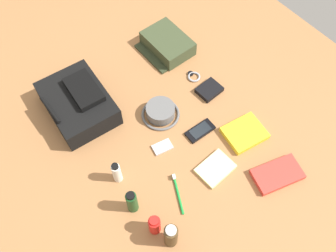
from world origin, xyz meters
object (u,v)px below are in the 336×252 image
travel_guidebook (244,133)px  backpack (78,103)px  cologne_bottle (171,236)px  bucket_hat (161,112)px  cell_phone (200,131)px  toiletry_pouch (167,44)px  paperback_novel (277,174)px  toothbrush (177,191)px  toothpaste_tube (117,172)px  wristwatch (194,76)px  notepad (215,168)px  shampoo_bottle (132,202)px  sunscreen_spray (155,225)px  wallet (209,90)px  media_player (162,147)px

travel_guidebook → backpack: bearing=41.8°
cologne_bottle → bucket_hat: bearing=-33.5°
cologne_bottle → travel_guidebook: cologne_bottle is taller
travel_guidebook → cell_phone: 0.20m
toiletry_pouch → cell_phone: bearing=159.0°
paperback_novel → cologne_bottle: bearing=83.0°
toothbrush → backpack: bearing=9.8°
toiletry_pouch → toothpaste_tube: (-0.44, 0.60, 0.02)m
cologne_bottle → wristwatch: 0.79m
wristwatch → toothbrush: bearing=133.7°
paperback_novel → notepad: size_ratio=1.51×
paperback_novel → shampoo_bottle: bearing=65.0°
travel_guidebook → notepad: travel_guidebook is taller
bucket_hat → travel_guidebook: (-0.31, -0.23, -0.01)m
sunscreen_spray → notepad: 0.36m
cell_phone → wallet: 0.23m
wristwatch → notepad: (-0.43, 0.24, 0.00)m
backpack → shampoo_bottle: shampoo_bottle is taller
wallet → notepad: wallet is taller
toiletry_pouch → toothbrush: (-0.63, 0.44, -0.03)m
toiletry_pouch → bucket_hat: toiletry_pouch is taller
paperback_novel → toiletry_pouch: bearing=-4.7°
cologne_bottle → sunscreen_spray: size_ratio=1.34×
cologne_bottle → toothpaste_tube: (0.33, 0.01, -0.01)m
wristwatch → wallet: size_ratio=0.65×
travel_guidebook → wallet: size_ratio=1.73×
bucket_hat → wristwatch: bucket_hat is taller
paperback_novel → travel_guidebook: bearing=-7.4°
shampoo_bottle → notepad: 0.38m
media_player → wallet: size_ratio=0.84×
media_player → toothbrush: bearing=159.1°
media_player → wristwatch: (0.21, -0.35, 0.00)m
backpack → wallet: (-0.29, -0.54, -0.04)m
toiletry_pouch → sunscreen_spray: sunscreen_spray is taller
bucket_hat → wallet: (-0.04, -0.26, -0.01)m
shampoo_bottle → toothbrush: size_ratio=0.90×
toothpaste_tube → toothbrush: (-0.20, -0.16, -0.05)m
shampoo_bottle → cell_phone: (0.10, -0.44, -0.06)m
travel_guidebook → media_player: bearing=62.1°
backpack → wallet: bearing=-118.2°
travel_guidebook → toothpaste_tube: bearing=72.9°
toothpaste_tube → cell_phone: size_ratio=0.95×
backpack → travel_guidebook: backpack is taller
toothpaste_tube → wallet: (0.10, -0.59, -0.05)m
toiletry_pouch → shampoo_bottle: 0.85m
toothpaste_tube → paperback_novel: toothpaste_tube is taller
bucket_hat → cell_phone: 0.20m
bucket_hat → paperback_novel: (-0.54, -0.20, -0.01)m
bucket_hat → toothpaste_tube: size_ratio=1.38×
toiletry_pouch → cologne_bottle: 0.97m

